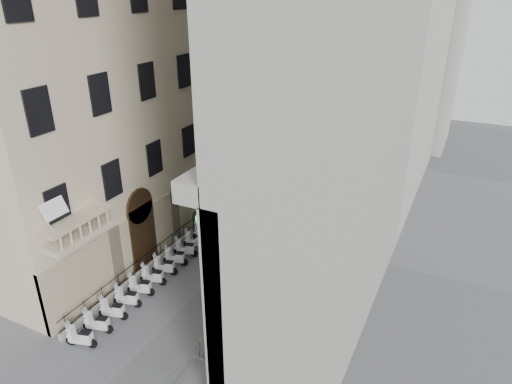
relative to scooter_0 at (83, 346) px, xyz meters
The scene contains 34 objects.
far_building 46.34m from the scooter_0, 86.09° to the left, with size 22.00×10.00×30.00m, color #B0AEA6.
iron_fence 13.81m from the scooter_0, 95.46° to the left, with size 0.30×28.00×1.40m, color black, non-canonical shape.
blue_awning 22.89m from the scooter_0, 71.83° to the left, with size 1.60×3.00×3.00m, color navy, non-canonical shape.
flag 1.26m from the scooter_0, 143.65° to the left, with size 1.00×1.40×8.20m, color #9E0C11, non-canonical shape.
scooter_0 is the anchor object (origin of this frame).
scooter_1 1.22m from the scooter_0, 90.00° to the left, with size 0.56×1.40×1.50m, color silver, non-canonical shape.
scooter_2 2.44m from the scooter_0, 90.00° to the left, with size 0.56×1.40×1.50m, color silver, non-canonical shape.
scooter_3 3.65m from the scooter_0, 90.00° to the left, with size 0.56×1.40×1.50m, color silver, non-canonical shape.
scooter_4 4.87m from the scooter_0, 90.00° to the left, with size 0.56×1.40×1.50m, color silver, non-canonical shape.
scooter_5 6.09m from the scooter_0, 90.00° to the left, with size 0.56×1.40×1.50m, color silver, non-canonical shape.
scooter_6 7.31m from the scooter_0, 90.00° to the left, with size 0.56×1.40×1.50m, color silver, non-canonical shape.
scooter_7 8.52m from the scooter_0, 90.00° to the left, with size 0.56×1.40×1.50m, color silver, non-canonical shape.
scooter_8 9.74m from the scooter_0, 90.00° to the left, with size 0.56×1.40×1.50m, color silver, non-canonical shape.
scooter_9 10.96m from the scooter_0, 90.00° to the left, with size 0.56×1.40×1.50m, color silver, non-canonical shape.
scooter_10 12.18m from the scooter_0, 90.00° to the left, with size 0.56×1.40×1.50m, color silver, non-canonical shape.
scooter_11 13.40m from the scooter_0, 90.00° to the left, with size 0.56×1.40×1.50m, color silver, non-canonical shape.
scooter_12 14.61m from the scooter_0, 90.00° to the left, with size 0.56×1.40×1.50m, color silver, non-canonical shape.
scooter_13 15.83m from the scooter_0, 90.00° to the left, with size 0.56×1.40×1.50m, color silver, non-canonical shape.
barrier_0 6.04m from the scooter_0, ahead, with size 0.60×2.40×1.10m, color #A6A9AE, non-canonical shape.
barrier_1 6.80m from the scooter_0, 28.09° to the left, with size 0.60×2.40×1.10m, color #A6A9AE, non-canonical shape.
barrier_2 8.28m from the scooter_0, 43.54° to the left, with size 0.60×2.40×1.10m, color #A6A9AE, non-canonical shape.
barrier_3 10.17m from the scooter_0, 53.81° to the left, with size 0.60×2.40×1.10m, color #A6A9AE, non-canonical shape.
barrier_4 12.27m from the scooter_0, 60.72° to the left, with size 0.60×2.40×1.10m, color #A6A9AE, non-canonical shape.
barrier_5 14.50m from the scooter_0, 65.55° to the left, with size 0.60×2.40×1.10m, color #A6A9AE, non-canonical shape.
barrier_6 16.81m from the scooter_0, 69.08° to the left, with size 0.60×2.40×1.10m, color #A6A9AE, non-canonical shape.
barrier_7 19.17m from the scooter_0, 71.75° to the left, with size 0.60×2.40×1.10m, color #A6A9AE, non-canonical shape.
barrier_8 21.56m from the scooter_0, 73.83° to the left, with size 0.60×2.40×1.10m, color #A6A9AE, non-canonical shape.
barrier_9 23.97m from the scooter_0, 75.50° to the left, with size 0.60×2.40×1.10m, color #A6A9AE, non-canonical shape.
security_tent 24.99m from the scooter_0, 91.41° to the left, with size 3.96×3.96×3.22m.
street_lamp 21.53m from the scooter_0, 87.88° to the left, with size 2.54×0.45×7.79m.
info_kiosk 12.90m from the scooter_0, 95.38° to the left, with size 0.50×0.81×1.64m.
pedestrian_a 16.21m from the scooter_0, 83.94° to the left, with size 0.73×0.48×1.99m, color black.
pedestrian_b 25.42m from the scooter_0, 82.44° to the left, with size 0.79×0.61×1.62m, color black.
pedestrian_c 25.67m from the scooter_0, 85.16° to the left, with size 0.98×0.64×2.01m, color black.
Camera 1 is at (13.31, -8.38, 17.40)m, focal length 32.00 mm.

